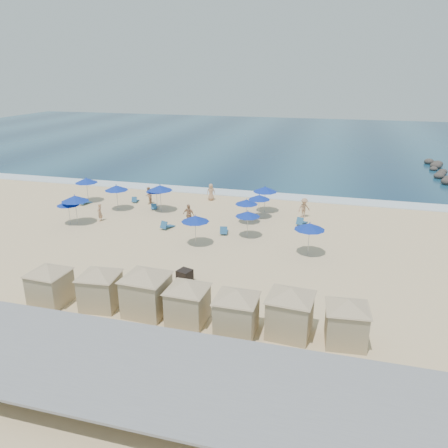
{
  "coord_description": "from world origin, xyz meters",
  "views": [
    {
      "loc": [
        12.03,
        -28.08,
        12.39
      ],
      "look_at": [
        3.48,
        3.0,
        1.01
      ],
      "focal_mm": 35.0,
      "sensor_mm": 36.0,
      "label": 1
    }
  ],
  "objects": [
    {
      "name": "ocean",
      "position": [
        0.0,
        55.0,
        0.03
      ],
      "size": [
        160.0,
        80.0,
        0.06
      ],
      "primitive_type": "cube",
      "color": "#0D2E4A",
      "rests_on": "ground"
    },
    {
      "name": "cabana_6",
      "position": [
        12.87,
        -9.24,
        1.47
      ],
      "size": [
        4.06,
        4.06,
        2.56
      ],
      "color": "tan",
      "rests_on": "ground"
    },
    {
      "name": "beach_chair_3",
      "position": [
        -1.56,
        3.4,
        0.26
      ],
      "size": [
        0.97,
        1.46,
        0.74
      ],
      "color": "#265D8D",
      "rests_on": "ground"
    },
    {
      "name": "ground",
      "position": [
        0.0,
        0.0,
        0.0
      ],
      "size": [
        160.0,
        160.0,
        0.0
      ],
      "primitive_type": "plane",
      "color": "beige",
      "rests_on": "ground"
    },
    {
      "name": "umbrella_1",
      "position": [
        -9.92,
        2.28,
        1.87
      ],
      "size": [
        1.9,
        1.9,
        2.16
      ],
      "color": "#A5A8AD",
      "rests_on": "ground"
    },
    {
      "name": "beach_chair_0",
      "position": [
        -11.97,
        7.71,
        0.26
      ],
      "size": [
        0.83,
        1.44,
        0.75
      ],
      "color": "#265D8D",
      "rests_on": "ground"
    },
    {
      "name": "umbrella_7",
      "position": [
        4.49,
        6.48,
        1.9
      ],
      "size": [
        1.93,
        1.93,
        2.2
      ],
      "color": "#A5A8AD",
      "rests_on": "ground"
    },
    {
      "name": "beachgoer_0",
      "position": [
        -7.88,
        3.71,
        0.78
      ],
      "size": [
        0.42,
        0.6,
        1.56
      ],
      "primitive_type": "imported",
      "rotation": [
        0.0,
        0.0,
        4.79
      ],
      "color": "tan",
      "rests_on": "ground"
    },
    {
      "name": "beachgoer_1",
      "position": [
        -5.98,
        9.57,
        0.84
      ],
      "size": [
        0.78,
        0.93,
        1.69
      ],
      "primitive_type": "imported",
      "rotation": [
        0.0,
        0.0,
        4.9
      ],
      "color": "tan",
      "rests_on": "ground"
    },
    {
      "name": "cabana_2",
      "position": [
        2.56,
        -9.23,
        1.67
      ],
      "size": [
        4.63,
        4.63,
        2.91
      ],
      "color": "tan",
      "rests_on": "ground"
    },
    {
      "name": "beachgoer_2",
      "position": [
        -0.1,
        4.73,
        0.91
      ],
      "size": [
        1.14,
        0.68,
        1.83
      ],
      "primitive_type": "imported",
      "rotation": [
        0.0,
        0.0,
        6.06
      ],
      "color": "tan",
      "rests_on": "ground"
    },
    {
      "name": "surf_line",
      "position": [
        0.0,
        15.5,
        0.04
      ],
      "size": [
        160.0,
        2.5,
        0.08
      ],
      "primitive_type": "cube",
      "color": "white",
      "rests_on": "ground"
    },
    {
      "name": "cabana_4",
      "position": [
        7.64,
        -9.8,
        1.51
      ],
      "size": [
        4.21,
        4.21,
        2.64
      ],
      "color": "tan",
      "rests_on": "ground"
    },
    {
      "name": "umbrella_2",
      "position": [
        -7.95,
        6.99,
        2.13
      ],
      "size": [
        2.16,
        2.16,
        2.45
      ],
      "color": "#A5A8AD",
      "rests_on": "ground"
    },
    {
      "name": "umbrella_6",
      "position": [
        1.92,
        0.67,
        2.07
      ],
      "size": [
        2.1,
        2.1,
        2.39
      ],
      "color": "#A5A8AD",
      "rests_on": "ground"
    },
    {
      "name": "umbrella_4",
      "position": [
        -4.44,
        8.08,
        1.95
      ],
      "size": [
        1.98,
        1.98,
        2.25
      ],
      "color": "#A5A8AD",
      "rests_on": "ground"
    },
    {
      "name": "cabana_3",
      "position": [
        4.98,
        -9.49,
        1.49
      ],
      "size": [
        4.14,
        4.14,
        2.6
      ],
      "color": "tan",
      "rests_on": "ground"
    },
    {
      "name": "beachgoer_4",
      "position": [
        -0.47,
        12.42,
        0.85
      ],
      "size": [
        0.93,
        0.73,
        1.69
      ],
      "primitive_type": "imported",
      "rotation": [
        0.0,
        0.0,
        3.39
      ],
      "color": "tan",
      "rests_on": "ground"
    },
    {
      "name": "cabana_5",
      "position": [
        10.19,
        -9.21,
        1.6
      ],
      "size": [
        4.45,
        4.45,
        2.8
      ],
      "color": "tan",
      "rests_on": "ground"
    },
    {
      "name": "trash_bin",
      "position": [
        3.24,
        -5.28,
        0.4
      ],
      "size": [
        1.01,
        1.01,
        0.79
      ],
      "primitive_type": "cube",
      "rotation": [
        0.0,
        0.0,
        -0.32
      ],
      "color": "black",
      "rests_on": "ground"
    },
    {
      "name": "beach_chair_5",
      "position": [
        9.1,
        7.35,
        0.25
      ],
      "size": [
        0.96,
        1.43,
        0.72
      ],
      "color": "#265D8D",
      "rests_on": "ground"
    },
    {
      "name": "umbrella_11",
      "position": [
        10.21,
        1.03,
        2.13
      ],
      "size": [
        2.16,
        2.16,
        2.46
      ],
      "color": "#A5A8AD",
      "rests_on": "ground"
    },
    {
      "name": "beach_chair_2",
      "position": [
        -4.74,
        8.07,
        0.22
      ],
      "size": [
        0.78,
        1.22,
        0.62
      ],
      "color": "#265D8D",
      "rests_on": "ground"
    },
    {
      "name": "umbrella_8",
      "position": [
        5.29,
        3.31,
        1.9
      ],
      "size": [
        1.93,
        1.93,
        2.19
      ],
      "color": "#A5A8AD",
      "rests_on": "ground"
    },
    {
      "name": "cabana_1",
      "position": [
        -0.16,
        -9.31,
        1.5
      ],
      "size": [
        4.14,
        4.14,
        2.61
      ],
      "color": "tan",
      "rests_on": "ground"
    },
    {
      "name": "umbrella_9",
      "position": [
        5.43,
        10.03,
        2.16
      ],
      "size": [
        2.19,
        2.19,
        2.49
      ],
      "color": "#A5A8AD",
      "rests_on": "ground"
    },
    {
      "name": "umbrella_10",
      "position": [
        5.26,
        8.18,
        1.9
      ],
      "size": [
        1.93,
        1.93,
        2.2
      ],
      "color": "#A5A8AD",
      "rests_on": "ground"
    },
    {
      "name": "umbrella_5",
      "position": [
        -3.86,
        7.64,
        2.24
      ],
      "size": [
        2.27,
        2.27,
        2.59
      ],
      "color": "#A5A8AD",
      "rests_on": "ground"
    },
    {
      "name": "beach_chair_1",
      "position": [
        -7.54,
        9.73,
        0.21
      ],
      "size": [
        0.69,
        1.2,
        0.62
      ],
      "color": "#265D8D",
      "rests_on": "ground"
    },
    {
      "name": "seawall",
      "position": [
        0.0,
        -13.5,
        0.65
      ],
      "size": [
        160.0,
        6.1,
        1.22
      ],
      "color": "gray",
      "rests_on": "ground"
    },
    {
      "name": "umbrella_0",
      "position": [
        -12.14,
        8.66,
        2.16
      ],
      "size": [
        2.19,
        2.19,
        2.49
      ],
      "color": "#A5A8AD",
      "rests_on": "ground"
    },
    {
      "name": "umbrella_3",
      "position": [
        -9.35,
        2.49,
        2.25
      ],
      "size": [
        2.28,
        2.28,
        2.6
      ],
      "color": "#A5A8AD",
      "rests_on": "ground"
    },
    {
      "name": "cabana_0",
      "position": [
        -3.07,
        -9.7,
        1.48
      ],
      "size": [
        4.12,
        4.12,
        2.58
      ],
      "color": "tan",
      "rests_on": "ground"
    },
    {
      "name": "beachgoer_3",
      "position": [
        9.09,
        9.37,
        0.88
      ],
      "size": [
        1.3,
        1.23,
        1.77
      ],
      "primitive_type": "imported",
      "rotation": [
        0.0,
        0.0,
        0.69
      ],
      "color": "tan",
      "rests_on": "ground"
    },
    {
      "name": "beach_chair_4",
      "position": [
        3.34,
        3.51,
        0.25
      ],
      "size": [
        0.79,
        1.37,
        0.71
      ],
      "color": "#265D8D",
      "rests_on": "ground"
    }
  ]
}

